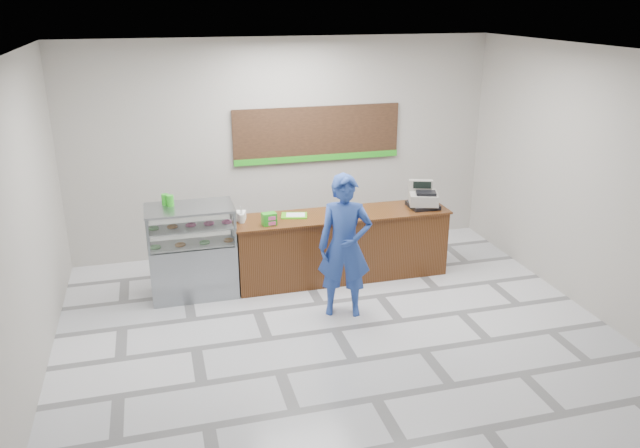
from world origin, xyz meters
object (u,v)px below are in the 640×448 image
object	(u,v)px
display_case	(192,250)
cash_register	(423,198)
customer	(345,246)
sales_counter	(341,246)
serving_tray	(294,216)

from	to	relation	value
display_case	cash_register	world-z (taller)	cash_register
customer	sales_counter	bearing A→B (deg)	91.95
sales_counter	serving_tray	size ratio (longest dim) A/B	7.54
serving_tray	customer	bearing A→B (deg)	-56.72
display_case	cash_register	distance (m)	3.54
display_case	serving_tray	xyz separation A→B (m)	(1.51, 0.07, 0.37)
sales_counter	serving_tray	xyz separation A→B (m)	(-0.71, 0.07, 0.52)
display_case	serving_tray	distance (m)	1.56
serving_tray	customer	world-z (taller)	customer
serving_tray	customer	distance (m)	1.26
customer	display_case	bearing A→B (deg)	166.92
display_case	customer	size ratio (longest dim) A/B	0.68
sales_counter	display_case	world-z (taller)	display_case
customer	cash_register	bearing A→B (deg)	51.41
display_case	customer	bearing A→B (deg)	-30.15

